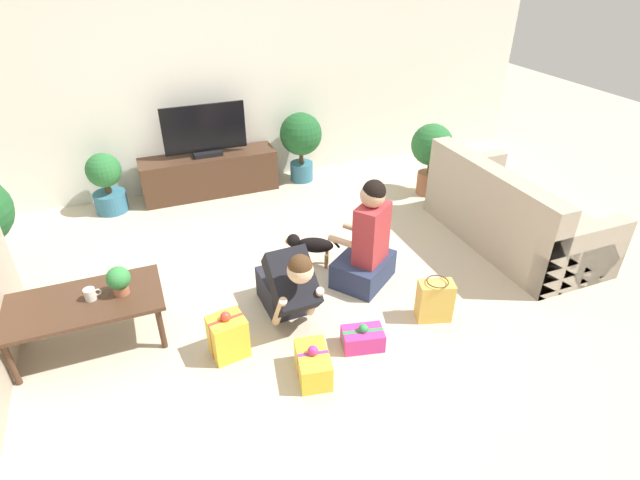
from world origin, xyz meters
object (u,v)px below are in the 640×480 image
object	(u,v)px
potted_plant_back_right	(301,139)
person_kneeling	(288,285)
gift_box_a	(313,364)
person_sitting	(367,246)
coffee_table	(83,306)
tv_console	(210,174)
gift_box_b	(363,338)
potted_plant_corner_right	(431,150)
sofa_right	(511,216)
mug	(90,294)
tv	(205,133)
gift_bag_a	(435,301)
potted_plant_back_left	(106,181)
gift_box_c	(228,336)
dog	(310,245)
tabletop_plant	(119,280)

from	to	relation	value
potted_plant_back_right	person_kneeling	distance (m)	2.68
gift_box_a	person_sitting	bearing A→B (deg)	46.33
coffee_table	tv_console	xyz separation A→B (m)	(1.34, 2.27, -0.12)
gift_box_b	gift_box_a	bearing A→B (deg)	-162.92
potted_plant_corner_right	sofa_right	bearing A→B (deg)	-83.37
tv_console	mug	distance (m)	2.61
sofa_right	potted_plant_corner_right	world-z (taller)	potted_plant_corner_right
coffee_table	tv	distance (m)	2.66
tv_console	gift_bag_a	world-z (taller)	tv_console
potted_plant_back_left	person_kneeling	world-z (taller)	person_kneeling
potted_plant_back_left	gift_box_c	xyz separation A→B (m)	(0.71, -2.70, -0.19)
sofa_right	potted_plant_corner_right	size ratio (longest dim) A/B	2.13
dog	gift_box_b	world-z (taller)	dog
gift_box_a	potted_plant_back_left	bearing A→B (deg)	111.05
sofa_right	coffee_table	xyz separation A→B (m)	(-3.87, -0.06, 0.08)
tv	gift_bag_a	world-z (taller)	tv
potted_plant_corner_right	potted_plant_back_right	xyz separation A→B (m)	(-1.26, 0.91, -0.00)
mug	coffee_table	bearing A→B (deg)	178.48
gift_box_b	potted_plant_corner_right	bearing A→B (deg)	48.20
dog	person_kneeling	bearing A→B (deg)	-5.41
person_sitting	coffee_table	bearing A→B (deg)	-37.40
potted_plant_back_left	tv_console	bearing A→B (deg)	2.54
potted_plant_corner_right	gift_bag_a	distance (m)	2.35
sofa_right	tv_console	size ratio (longest dim) A/B	1.16
tv_console	dog	size ratio (longest dim) A/B	3.42
potted_plant_corner_right	potted_plant_back_right	bearing A→B (deg)	144.04
tv_console	tabletop_plant	bearing A→B (deg)	-115.09
potted_plant_back_right	gift_bag_a	world-z (taller)	potted_plant_back_right
person_sitting	gift_box_b	distance (m)	0.88
potted_plant_corner_right	gift_box_a	world-z (taller)	potted_plant_corner_right
dog	gift_bag_a	world-z (taller)	gift_bag_a
gift_box_c	gift_bag_a	bearing A→B (deg)	-7.50
gift_box_a	mug	size ratio (longest dim) A/B	3.18
potted_plant_back_right	dog	world-z (taller)	potted_plant_back_right
gift_box_c	mug	distance (m)	1.02
person_kneeling	gift_box_b	bearing A→B (deg)	-53.99
person_kneeling	potted_plant_back_right	bearing A→B (deg)	65.60
potted_plant_back_right	potted_plant_back_left	world-z (taller)	potted_plant_back_right
gift_box_b	gift_box_c	distance (m)	0.99
gift_box_a	gift_bag_a	bearing A→B (deg)	11.22
person_sitting	gift_box_c	size ratio (longest dim) A/B	2.57
mug	gift_bag_a	bearing A→B (deg)	-15.57
potted_plant_back_left	dog	size ratio (longest dim) A/B	1.48
sofa_right	gift_box_a	world-z (taller)	sofa_right
person_kneeling	tv	bearing A→B (deg)	90.42
potted_plant_back_right	dog	bearing A→B (deg)	-107.51
potted_plant_back_left	gift_box_b	distance (m)	3.43
tv	mug	xyz separation A→B (m)	(-1.27, -2.27, -0.29)
person_kneeling	dog	size ratio (longest dim) A/B	1.70
gift_bag_a	person_sitting	bearing A→B (deg)	113.56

